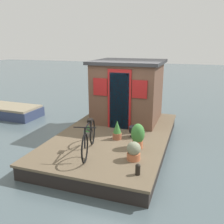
% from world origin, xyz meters
% --- Properties ---
extents(ground_plane, '(60.00, 60.00, 0.00)m').
position_xyz_m(ground_plane, '(0.00, 0.00, 0.00)').
color(ground_plane, '#4C5B60').
extents(houseboat_deck, '(5.09, 3.05, 0.39)m').
position_xyz_m(houseboat_deck, '(0.00, 0.00, 0.20)').
color(houseboat_deck, brown).
rests_on(houseboat_deck, ground_plane).
extents(houseboat_cabin, '(2.11, 2.22, 1.99)m').
position_xyz_m(houseboat_cabin, '(1.43, 0.00, 1.40)').
color(houseboat_cabin, brown).
rests_on(houseboat_cabin, houseboat_deck).
extents(bicycle, '(1.63, 0.57, 0.79)m').
position_xyz_m(bicycle, '(-1.39, 0.17, 0.76)').
color(bicycle, black).
rests_on(bicycle, houseboat_deck).
extents(potted_plant_succulent, '(0.31, 0.31, 0.43)m').
position_xyz_m(potted_plant_succulent, '(-1.42, -0.93, 0.60)').
color(potted_plant_succulent, '#B2603D').
rests_on(potted_plant_succulent, houseboat_deck).
extents(potted_plant_mint, '(0.34, 0.34, 0.63)m').
position_xyz_m(potted_plant_mint, '(-0.76, -0.87, 0.72)').
color(potted_plant_mint, '#B2603D').
rests_on(potted_plant_mint, houseboat_deck).
extents(potted_plant_basil, '(0.26, 0.26, 0.34)m').
position_xyz_m(potted_plant_basil, '(-0.43, 0.64, 0.56)').
color(potted_plant_basil, slate).
rests_on(potted_plant_basil, houseboat_deck).
extents(potted_plant_geranium, '(0.25, 0.25, 0.53)m').
position_xyz_m(potted_plant_geranium, '(-0.37, -0.21, 0.64)').
color(potted_plant_geranium, '#935138').
rests_on(potted_plant_geranium, houseboat_deck).
extents(charcoal_grill, '(0.31, 0.31, 0.30)m').
position_xyz_m(charcoal_grill, '(-0.07, -0.61, 0.60)').
color(charcoal_grill, black).
rests_on(charcoal_grill, houseboat_deck).
extents(mooring_bollard, '(0.11, 0.11, 0.24)m').
position_xyz_m(mooring_bollard, '(-2.03, -1.17, 0.52)').
color(mooring_bollard, black).
rests_on(mooring_bollard, houseboat_deck).
extents(dinghy_boat, '(1.31, 3.12, 0.45)m').
position_xyz_m(dinghy_boat, '(1.49, 5.31, 0.22)').
color(dinghy_boat, '#2D3856').
rests_on(dinghy_boat, ground_plane).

